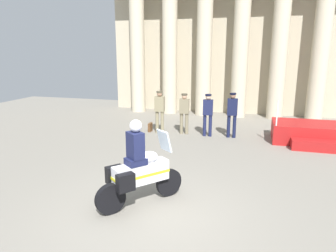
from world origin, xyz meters
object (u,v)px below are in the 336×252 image
(officer_in_row_2, at_px, (208,112))
(officer_in_row_0, at_px, (160,109))
(briefcase_on_ground, at_px, (150,127))
(motorcycle_with_rider, at_px, (138,170))
(officer_in_row_3, at_px, (232,112))
(reviewing_stand, at_px, (310,133))
(officer_in_row_1, at_px, (184,110))

(officer_in_row_2, bearing_deg, officer_in_row_0, -4.10)
(officer_in_row_0, xyz_separation_m, briefcase_on_ground, (-0.46, 0.15, -0.84))
(officer_in_row_0, relative_size, motorcycle_with_rider, 0.91)
(officer_in_row_3, distance_m, motorcycle_with_rider, 6.27)
(reviewing_stand, relative_size, briefcase_on_ground, 7.29)
(officer_in_row_3, relative_size, briefcase_on_ground, 4.82)
(reviewing_stand, xyz_separation_m, briefcase_on_ground, (-6.14, -0.05, -0.16))
(motorcycle_with_rider, relative_size, briefcase_on_ground, 5.28)
(officer_in_row_3, bearing_deg, reviewing_stand, 176.11)
(officer_in_row_2, distance_m, motorcycle_with_rider, 6.07)
(officer_in_row_0, relative_size, officer_in_row_1, 1.05)
(briefcase_on_ground, bearing_deg, officer_in_row_2, -2.19)
(motorcycle_with_rider, bearing_deg, officer_in_row_2, 34.55)
(officer_in_row_1, xyz_separation_m, briefcase_on_ground, (-1.44, -0.01, -0.79))
(officer_in_row_3, relative_size, motorcycle_with_rider, 0.91)
(officer_in_row_2, bearing_deg, briefcase_on_ground, -7.95)
(officer_in_row_0, bearing_deg, officer_in_row_2, 175.90)
(reviewing_stand, xyz_separation_m, motorcycle_with_rider, (-4.31, -6.18, 0.46))
(officer_in_row_1, height_order, officer_in_row_3, officer_in_row_3)
(officer_in_row_2, height_order, motorcycle_with_rider, motorcycle_with_rider)
(officer_in_row_1, distance_m, officer_in_row_3, 1.89)
(officer_in_row_0, height_order, motorcycle_with_rider, motorcycle_with_rider)
(reviewing_stand, relative_size, officer_in_row_1, 1.60)
(officer_in_row_1, height_order, officer_in_row_2, officer_in_row_2)
(reviewing_stand, bearing_deg, officer_in_row_2, -177.85)
(officer_in_row_2, height_order, briefcase_on_ground, officer_in_row_2)
(officer_in_row_3, bearing_deg, motorcycle_with_rider, 70.45)
(reviewing_stand, height_order, officer_in_row_0, officer_in_row_0)
(briefcase_on_ground, bearing_deg, reviewing_stand, 0.45)
(reviewing_stand, xyz_separation_m, officer_in_row_0, (-5.68, -0.20, 0.68))
(officer_in_row_1, bearing_deg, officer_in_row_3, 172.48)
(reviewing_stand, xyz_separation_m, officer_in_row_3, (-2.82, -0.09, 0.69))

